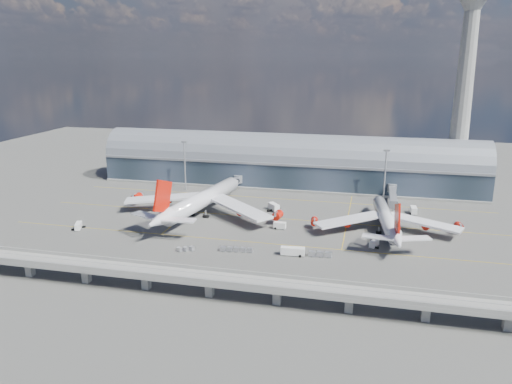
% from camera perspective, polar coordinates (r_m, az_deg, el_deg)
% --- Properties ---
extents(ground, '(500.00, 500.00, 0.00)m').
position_cam_1_polar(ground, '(197.79, -0.22, -4.69)').
color(ground, '#474744').
rests_on(ground, ground).
extents(taxi_lines, '(200.00, 80.12, 0.01)m').
position_cam_1_polar(taxi_lines, '(218.15, 1.15, -2.75)').
color(taxi_lines, gold).
rests_on(taxi_lines, ground).
extents(terminal, '(200.00, 30.00, 28.00)m').
position_cam_1_polar(terminal, '(268.24, 3.70, 3.18)').
color(terminal, '#202B36').
rests_on(terminal, ground).
extents(control_tower, '(19.00, 19.00, 103.00)m').
position_cam_1_polar(control_tower, '(267.23, 22.66, 10.74)').
color(control_tower, gray).
rests_on(control_tower, ground).
extents(guideway, '(220.00, 8.50, 7.20)m').
position_cam_1_polar(guideway, '(146.96, -5.36, -9.90)').
color(guideway, gray).
rests_on(guideway, ground).
extents(floodlight_mast_left, '(3.00, 0.70, 25.70)m').
position_cam_1_polar(floodlight_mast_left, '(259.27, -8.14, 3.15)').
color(floodlight_mast_left, gray).
rests_on(floodlight_mast_left, ground).
extents(floodlight_mast_right, '(3.00, 0.70, 25.70)m').
position_cam_1_polar(floodlight_mast_right, '(241.79, 14.53, 1.92)').
color(floodlight_mast_right, gray).
rests_on(floodlight_mast_right, ground).
extents(airliner_left, '(73.58, 77.44, 23.65)m').
position_cam_1_polar(airliner_left, '(218.00, -6.39, -1.00)').
color(airliner_left, white).
rests_on(airliner_left, ground).
extents(airliner_right, '(59.40, 62.12, 19.71)m').
position_cam_1_polar(airliner_right, '(203.29, 14.68, -3.13)').
color(airliner_right, white).
rests_on(airliner_right, ground).
extents(jet_bridge_left, '(4.40, 28.00, 7.25)m').
position_cam_1_polar(jet_bridge_left, '(251.26, -2.70, 0.91)').
color(jet_bridge_left, gray).
rests_on(jet_bridge_left, ground).
extents(jet_bridge_right, '(4.40, 32.00, 7.25)m').
position_cam_1_polar(jet_bridge_right, '(240.27, 15.35, -0.31)').
color(jet_bridge_right, gray).
rests_on(jet_bridge_right, ground).
extents(service_truck_0, '(4.32, 6.53, 2.58)m').
position_cam_1_polar(service_truck_0, '(213.95, -19.64, -3.67)').
color(service_truck_0, white).
rests_on(service_truck_0, ground).
extents(service_truck_1, '(4.99, 2.60, 2.85)m').
position_cam_1_polar(service_truck_1, '(201.95, 2.73, -3.85)').
color(service_truck_1, white).
rests_on(service_truck_1, ground).
extents(service_truck_2, '(8.58, 3.13, 3.05)m').
position_cam_1_polar(service_truck_2, '(176.18, 4.22, -6.77)').
color(service_truck_2, white).
rests_on(service_truck_2, ground).
extents(service_truck_3, '(3.76, 5.52, 2.49)m').
position_cam_1_polar(service_truck_3, '(188.39, 13.35, -5.76)').
color(service_truck_3, white).
rests_on(service_truck_3, ground).
extents(service_truck_4, '(3.06, 5.64, 3.17)m').
position_cam_1_polar(service_truck_4, '(231.42, 17.56, -2.00)').
color(service_truck_4, white).
rests_on(service_truck_4, ground).
extents(service_truck_5, '(6.24, 6.93, 3.28)m').
position_cam_1_polar(service_truck_5, '(225.10, 2.06, -1.73)').
color(service_truck_5, white).
rests_on(service_truck_5, ground).
extents(cargo_train_0, '(6.49, 3.89, 1.45)m').
position_cam_1_polar(cargo_train_0, '(181.63, -8.06, -6.47)').
color(cargo_train_0, gray).
rests_on(cargo_train_0, ground).
extents(cargo_train_1, '(12.15, 2.77, 1.60)m').
position_cam_1_polar(cargo_train_1, '(179.26, -2.25, -6.60)').
color(cargo_train_1, gray).
rests_on(cargo_train_1, ground).
extents(cargo_train_2, '(8.29, 2.36, 1.83)m').
position_cam_1_polar(cargo_train_2, '(176.26, 7.33, -7.07)').
color(cargo_train_2, gray).
rests_on(cargo_train_2, ground).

